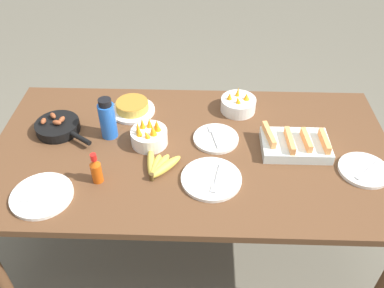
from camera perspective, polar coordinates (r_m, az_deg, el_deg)
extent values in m
plane|color=#666051|center=(2.48, 0.00, -13.91)|extent=(14.00, 14.00, 0.00)
cube|color=brown|center=(1.92, 0.00, -1.07)|extent=(1.89, 1.00, 0.03)
cylinder|color=brown|center=(2.67, -19.02, -0.36)|extent=(0.07, 0.07, 0.72)
cylinder|color=brown|center=(2.64, 19.90, -1.17)|extent=(0.07, 0.07, 0.72)
ellipsoid|color=gold|center=(1.80, -3.73, -3.22)|extent=(0.15, 0.17, 0.04)
ellipsoid|color=gold|center=(1.80, -4.52, -3.11)|extent=(0.10, 0.17, 0.04)
ellipsoid|color=gold|center=(1.81, -5.11, -3.12)|extent=(0.06, 0.15, 0.04)
ellipsoid|color=gold|center=(1.82, -5.76, -2.74)|extent=(0.06, 0.19, 0.03)
cylinder|color=#4C3819|center=(1.76, -5.68, -4.64)|extent=(0.02, 0.02, 0.04)
cube|color=silver|center=(1.95, 14.28, -0.17)|extent=(0.31, 0.21, 0.05)
cube|color=#F29E56|center=(1.92, 10.74, 1.27)|extent=(0.05, 0.16, 0.04)
cube|color=#F29E56|center=(1.91, 13.55, 0.43)|extent=(0.03, 0.16, 0.04)
cube|color=#F29E56|center=(1.93, 15.73, 0.57)|extent=(0.03, 0.14, 0.04)
cube|color=#F29E56|center=(1.95, 18.10, 0.35)|extent=(0.03, 0.15, 0.04)
cylinder|color=black|center=(2.12, -18.20, 1.86)|extent=(0.21, 0.21, 0.01)
cylinder|color=black|center=(2.10, -18.35, 2.41)|extent=(0.21, 0.21, 0.04)
cylinder|color=black|center=(1.99, -15.38, 0.80)|extent=(0.12, 0.09, 0.02)
ellipsoid|color=brown|center=(2.06, -18.44, 2.88)|extent=(0.05, 0.04, 0.03)
ellipsoid|color=brown|center=(2.10, -20.14, 3.04)|extent=(0.03, 0.04, 0.03)
ellipsoid|color=brown|center=(2.12, -18.93, 3.79)|extent=(0.05, 0.05, 0.03)
ellipsoid|color=brown|center=(2.08, -17.83, 3.28)|extent=(0.04, 0.05, 0.02)
cylinder|color=silver|center=(2.16, -8.32, 4.68)|extent=(0.23, 0.23, 0.02)
cylinder|color=gold|center=(2.14, -8.39, 5.32)|extent=(0.17, 0.17, 0.04)
cylinder|color=#AB7427|center=(2.13, -8.45, 5.82)|extent=(0.17, 0.17, 0.00)
cylinder|color=silver|center=(1.95, 22.99, -3.38)|extent=(0.22, 0.22, 0.02)
cylinder|color=#B2B2B7|center=(1.96, 23.74, -3.01)|extent=(0.09, 0.09, 0.01)
cube|color=#B2B2B7|center=(1.90, 22.51, -4.20)|extent=(0.05, 0.05, 0.00)
cylinder|color=silver|center=(1.80, -20.32, -6.80)|extent=(0.26, 0.26, 0.02)
cylinder|color=#B2B2B7|center=(1.78, -19.81, -7.02)|extent=(0.11, 0.03, 0.01)
cube|color=#B2B2B7|center=(1.80, -22.20, -7.20)|extent=(0.05, 0.03, 0.00)
cylinder|color=silver|center=(1.76, 2.72, -4.91)|extent=(0.26, 0.26, 0.02)
cylinder|color=#B2B2B7|center=(1.77, 3.57, -4.22)|extent=(0.03, 0.12, 0.01)
cube|color=#B2B2B7|center=(1.71, 3.06, -6.19)|extent=(0.03, 0.05, 0.00)
cylinder|color=silver|center=(1.96, 3.38, 0.77)|extent=(0.22, 0.22, 0.02)
cylinder|color=#B2B2B7|center=(1.93, 3.21, 0.55)|extent=(0.03, 0.12, 0.01)
cube|color=#B2B2B7|center=(2.00, 2.64, 2.07)|extent=(0.03, 0.05, 0.00)
cylinder|color=silver|center=(1.93, -6.01, 0.97)|extent=(0.17, 0.17, 0.07)
cone|color=orange|center=(1.90, -4.84, 2.20)|extent=(0.04, 0.05, 0.04)
cone|color=orange|center=(1.91, -4.99, 2.75)|extent=(0.04, 0.04, 0.05)
cone|color=orange|center=(1.92, -6.01, 2.93)|extent=(0.03, 0.03, 0.06)
cone|color=orange|center=(1.92, -6.99, 2.83)|extent=(0.04, 0.04, 0.06)
cone|color=orange|center=(1.89, -7.61, 2.24)|extent=(0.03, 0.04, 0.06)
cone|color=orange|center=(1.88, -7.50, 1.81)|extent=(0.05, 0.05, 0.06)
cone|color=orange|center=(1.86, -6.40, 1.27)|extent=(0.04, 0.03, 0.05)
cone|color=orange|center=(1.87, -5.53, 1.84)|extent=(0.06, 0.06, 0.06)
cylinder|color=silver|center=(2.15, 6.51, 5.50)|extent=(0.18, 0.18, 0.07)
cone|color=orange|center=(2.12, 7.65, 6.55)|extent=(0.04, 0.05, 0.04)
cone|color=orange|center=(2.14, 6.45, 7.25)|extent=(0.03, 0.03, 0.06)
cone|color=orange|center=(2.11, 5.29, 6.65)|extent=(0.03, 0.04, 0.05)
cone|color=orange|center=(2.09, 6.47, 6.08)|extent=(0.04, 0.03, 0.05)
cylinder|color=blue|center=(1.97, -11.73, 3.22)|extent=(0.08, 0.08, 0.18)
cylinder|color=black|center=(1.91, -12.15, 5.73)|extent=(0.06, 0.06, 0.03)
cylinder|color=#C64C0F|center=(1.78, -13.22, -3.95)|extent=(0.05, 0.05, 0.09)
cone|color=#C64C0F|center=(1.74, -13.52, -2.52)|extent=(0.05, 0.05, 0.03)
cylinder|color=red|center=(1.72, -13.67, -1.81)|extent=(0.03, 0.03, 0.03)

